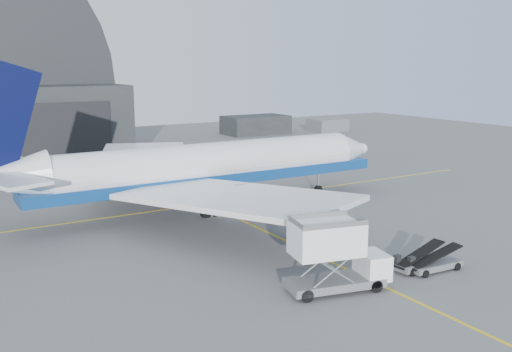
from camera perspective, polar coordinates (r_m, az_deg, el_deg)
ground at (r=47.38m, az=5.87°, el=-7.79°), size 200.00×200.00×0.00m
taxi_lines at (r=57.51m, az=-1.77°, el=-4.30°), size 80.00×42.12×0.02m
distant_bldg_a at (r=126.76m, az=-0.03°, el=4.25°), size 14.00×8.00×4.00m
distant_bldg_b at (r=133.15m, az=7.16°, el=4.49°), size 8.00×6.00×2.80m
airliner at (r=60.07m, az=-5.91°, el=0.83°), size 47.06×45.64×16.52m
catering_truck at (r=39.50m, az=7.83°, el=-7.95°), size 7.55×4.13×4.92m
pushback_tug at (r=58.95m, az=3.54°, el=-3.25°), size 4.27×2.94×1.82m
belt_loader_a at (r=45.37m, az=17.36°, el=-8.40°), size 4.77×1.88×1.80m
belt_loader_b at (r=45.50m, az=15.93°, el=-8.23°), size 4.93×2.04×1.85m
traffic_cone at (r=48.76m, az=9.81°, el=-7.06°), size 0.34×0.34×0.49m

